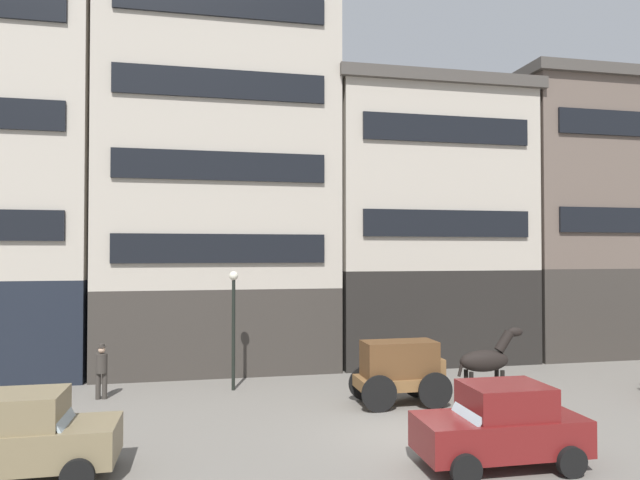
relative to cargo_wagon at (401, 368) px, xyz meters
The scene contains 10 objects.
ground_plane 3.06m from the cargo_wagon, 103.79° to the right, with size 120.00×120.00×0.00m, color slate.
building_center_left 11.58m from the cargo_wagon, 126.46° to the left, with size 9.98×5.77×16.37m.
building_center_right 9.69m from the cargo_wagon, 62.98° to the left, with size 9.12×5.77×12.31m.
building_far_right 15.58m from the cargo_wagon, 30.34° to the left, with size 9.25×5.77×13.14m.
cargo_wagon is the anchor object (origin of this frame).
draft_horse 2.95m from the cargo_wagon, ahead, with size 2.34×0.62×2.30m.
sedan_dark 5.37m from the cargo_wagon, 85.68° to the right, with size 3.72×1.90×1.83m.
sedan_light 10.57m from the cargo_wagon, 157.72° to the right, with size 3.70×1.86×1.83m.
pedestrian_officer 9.68m from the cargo_wagon, 164.55° to the left, with size 0.50×0.50×1.79m.
streetlamp_curbside 6.04m from the cargo_wagon, 149.98° to the left, with size 0.32×0.32×4.12m.
Camera 1 is at (-5.44, -14.14, 4.77)m, focal length 31.66 mm.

